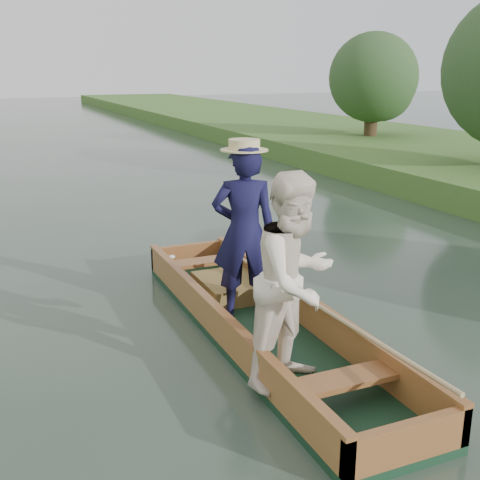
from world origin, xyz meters
name	(u,v)px	position (x,y,z in m)	size (l,w,h in m)	color
ground	(262,337)	(0.00, 0.00, 0.00)	(120.00, 120.00, 0.00)	#283D30
trees_far	(82,86)	(-0.39, 8.55, 2.45)	(22.75, 12.20, 4.64)	#47331E
punt	(268,280)	(-0.07, -0.29, 0.77)	(1.35, 5.00, 2.08)	#13321E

